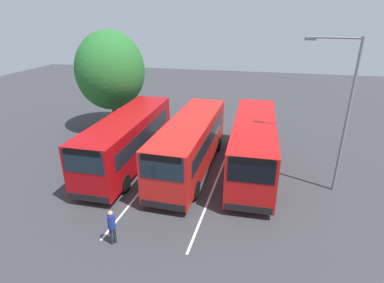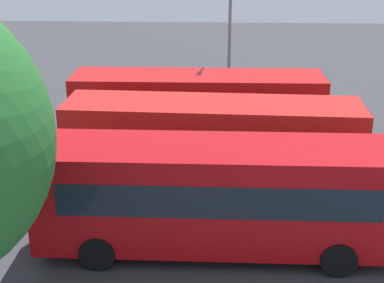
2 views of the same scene
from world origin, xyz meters
TOP-DOWN VIEW (x-y plane):
  - ground_plane at (0.00, 0.00)m, footprint 76.38×76.38m
  - bus_far_left at (0.76, -4.15)m, footprint 10.54×2.69m
  - bus_center_left at (0.56, -0.01)m, footprint 10.61×2.94m
  - bus_center_right at (-0.11, 3.89)m, footprint 10.56×2.76m
  - pedestrian at (8.20, -1.70)m, footprint 0.45×0.45m
  - street_lamp at (1.21, 8.34)m, footprint 0.56×2.70m
  - depot_tree at (-5.76, -8.31)m, footprint 6.20×5.58m
  - lane_stripe_outer_left at (0.00, -1.98)m, footprint 16.36×0.86m
  - lane_stripe_inner_left at (0.00, 1.98)m, footprint 16.36×0.86m

SIDE VIEW (x-z plane):
  - ground_plane at x=0.00m, z-range 0.00..0.00m
  - lane_stripe_outer_left at x=0.00m, z-range 0.00..0.01m
  - lane_stripe_inner_left at x=0.00m, z-range 0.00..0.01m
  - pedestrian at x=8.20m, z-range 0.15..1.84m
  - bus_far_left at x=0.76m, z-range 0.17..3.51m
  - bus_center_left at x=0.56m, z-range 0.17..3.51m
  - bus_center_right at x=-0.11m, z-range 0.17..3.51m
  - street_lamp at x=1.21m, z-range 0.63..9.02m
  - depot_tree at x=-5.76m, z-range 0.88..9.17m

